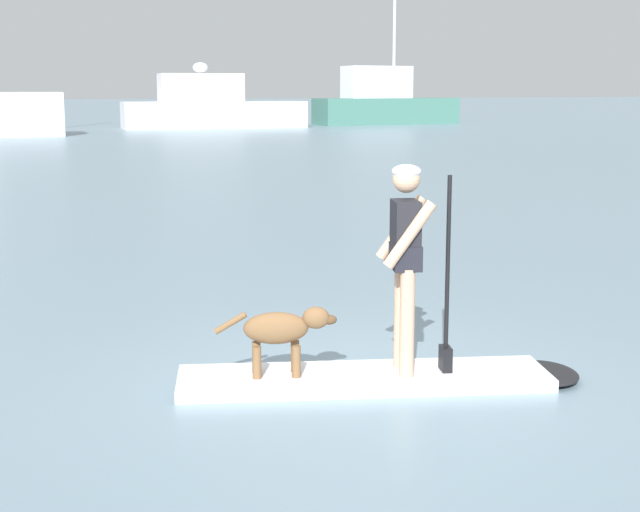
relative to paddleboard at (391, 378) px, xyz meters
name	(u,v)px	position (x,y,z in m)	size (l,w,h in m)	color
ground_plane	(364,384)	(-0.22, 0.06, -0.05)	(400.00, 400.00, 0.00)	slate
paddleboard	(391,378)	(0.00, 0.00, 0.00)	(3.37, 1.58, 0.10)	silver
person_paddler	(407,252)	(0.11, -0.03, 1.04)	(0.66, 0.56, 1.69)	tan
dog	(282,330)	(-0.86, 0.24, 0.42)	(0.97, 0.37, 0.56)	brown
moored_boat_far_starboard	(211,107)	(11.27, 49.51, 1.18)	(11.08, 3.31, 3.87)	white
moored_boat_far_port	(384,102)	(23.37, 50.97, 1.38)	(9.99, 3.23, 10.44)	#3F7266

